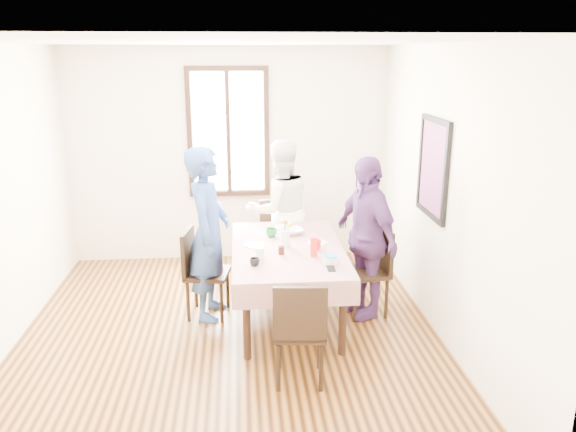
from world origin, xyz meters
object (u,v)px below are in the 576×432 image
(dining_table, at_px, (288,284))
(person_far, at_px, (279,210))
(chair_far, at_px, (279,240))
(person_right, at_px, (365,237))
(chair_right, at_px, (365,272))
(person_left, at_px, (208,234))
(chair_left, at_px, (207,273))
(chair_near, at_px, (300,330))

(dining_table, bearing_deg, person_far, 90.00)
(chair_far, distance_m, person_right, 1.39)
(chair_right, height_order, chair_far, same)
(person_left, height_order, person_right, person_left)
(dining_table, distance_m, chair_right, 0.81)
(dining_table, distance_m, person_far, 1.20)
(chair_left, xyz_separation_m, person_far, (0.81, 0.96, 0.38))
(chair_left, distance_m, chair_near, 1.52)
(chair_far, height_order, person_far, person_far)
(chair_left, bearing_deg, chair_right, 95.79)
(chair_left, bearing_deg, dining_table, 88.59)
(chair_left, relative_size, chair_right, 1.00)
(chair_left, bearing_deg, person_left, 99.45)
(chair_far, relative_size, person_left, 0.52)
(chair_right, relative_size, chair_far, 1.00)
(chair_right, bearing_deg, chair_far, 27.86)
(chair_near, relative_size, person_far, 0.54)
(dining_table, distance_m, person_right, 0.91)
(person_left, height_order, person_far, person_left)
(person_far, bearing_deg, chair_far, -105.50)
(person_left, bearing_deg, chair_far, -29.15)
(chair_left, relative_size, chair_far, 1.00)
(chair_left, xyz_separation_m, chair_near, (0.81, -1.29, 0.00))
(dining_table, height_order, person_far, person_far)
(person_far, xyz_separation_m, person_right, (0.78, -1.06, -0.01))
(dining_table, distance_m, chair_far, 1.14)
(chair_far, distance_m, chair_near, 2.27)
(chair_far, bearing_deg, chair_near, 85.33)
(chair_far, height_order, person_right, person_right)
(chair_right, bearing_deg, person_left, 77.47)
(person_right, bearing_deg, chair_left, -114.31)
(chair_near, xyz_separation_m, person_far, (0.00, 2.24, 0.38))
(dining_table, relative_size, chair_right, 1.81)
(chair_left, height_order, chair_near, same)
(chair_left, height_order, person_right, person_right)
(chair_right, distance_m, chair_far, 1.35)
(person_far, bearing_deg, chair_left, 34.44)
(person_far, distance_m, person_right, 1.32)
(chair_left, height_order, chair_far, same)
(chair_far, bearing_deg, chair_left, 45.87)
(person_left, bearing_deg, dining_table, -91.59)
(chair_left, xyz_separation_m, person_left, (0.02, 0.00, 0.42))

